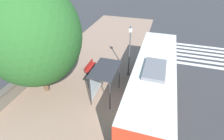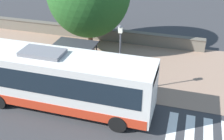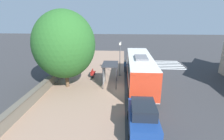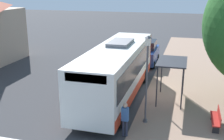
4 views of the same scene
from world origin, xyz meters
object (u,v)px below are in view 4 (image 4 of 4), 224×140
object	(u,v)px
bus	(117,70)
street_lamp_near	(147,73)
bus_shelter	(174,68)
pedestrian	(125,117)
parked_car_behind_bus	(146,53)
bench	(217,118)

from	to	relation	value
bus	street_lamp_near	world-z (taller)	street_lamp_near
bus_shelter	street_lamp_near	bearing A→B (deg)	70.74
pedestrian	parked_car_behind_bus	xyz separation A→B (m)	(1.11, -13.44, 0.02)
bench	parked_car_behind_bus	distance (m)	12.51
bus_shelter	parked_car_behind_bus	bearing A→B (deg)	-70.15
street_lamp_near	bus	bearing A→B (deg)	-52.34
bus_shelter	bench	bearing A→B (deg)	129.30
parked_car_behind_bus	street_lamp_near	bearing A→B (deg)	98.82
pedestrian	parked_car_behind_bus	distance (m)	13.48
pedestrian	street_lamp_near	size ratio (longest dim) A/B	0.37
bus	parked_car_behind_bus	bearing A→B (deg)	-93.46
bench	parked_car_behind_bus	bearing A→B (deg)	-64.36
bus_shelter	bench	xyz separation A→B (m)	(-2.40, 2.93, -1.66)
bench	parked_car_behind_bus	world-z (taller)	parked_car_behind_bus
bus	bench	xyz separation A→B (m)	(-5.93, 2.57, -1.37)
bus_shelter	pedestrian	distance (m)	5.56
bus	pedestrian	size ratio (longest dim) A/B	6.40
pedestrian	parked_car_behind_bus	bearing A→B (deg)	-85.27
bus	bench	world-z (taller)	bus
parked_car_behind_bus	bus_shelter	bearing A→B (deg)	109.85
bus_shelter	pedestrian	bearing A→B (deg)	69.57
street_lamp_near	parked_car_behind_bus	bearing A→B (deg)	-81.18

